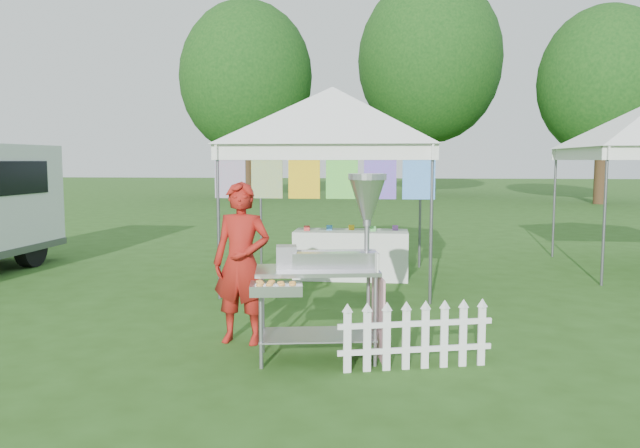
# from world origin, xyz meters

# --- Properties ---
(ground) EXTENTS (120.00, 120.00, 0.00)m
(ground) POSITION_xyz_m (0.00, 0.00, 0.00)
(ground) COLOR #274C15
(ground) RESTS_ON ground
(canopy_main) EXTENTS (4.24, 4.24, 3.45)m
(canopy_main) POSITION_xyz_m (0.00, 3.49, 2.99)
(canopy_main) COLOR #59595E
(canopy_main) RESTS_ON ground
(tree_left) EXTENTS (6.40, 6.40, 9.53)m
(tree_left) POSITION_xyz_m (-6.00, 24.00, 5.83)
(tree_left) COLOR #392014
(tree_left) RESTS_ON ground
(tree_mid) EXTENTS (7.60, 7.60, 11.52)m
(tree_mid) POSITION_xyz_m (3.00, 28.00, 7.14)
(tree_mid) COLOR #392014
(tree_mid) RESTS_ON ground
(tree_right) EXTENTS (5.60, 5.60, 8.42)m
(tree_right) POSITION_xyz_m (10.00, 22.00, 5.18)
(tree_right) COLOR #392014
(tree_right) RESTS_ON ground
(donut_cart) EXTENTS (1.28, 1.05, 1.76)m
(donut_cart) POSITION_xyz_m (0.38, -0.34, 1.04)
(donut_cart) COLOR gray
(donut_cart) RESTS_ON ground
(vendor) EXTENTS (0.65, 0.47, 1.67)m
(vendor) POSITION_xyz_m (-0.64, 0.11, 0.83)
(vendor) COLOR maroon
(vendor) RESTS_ON ground
(picket_fence) EXTENTS (1.40, 0.40, 0.56)m
(picket_fence) POSITION_xyz_m (1.12, -0.55, 0.29)
(picket_fence) COLOR white
(picket_fence) RESTS_ON ground
(display_table) EXTENTS (1.80, 0.70, 0.77)m
(display_table) POSITION_xyz_m (0.28, 3.77, 0.38)
(display_table) COLOR white
(display_table) RESTS_ON ground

